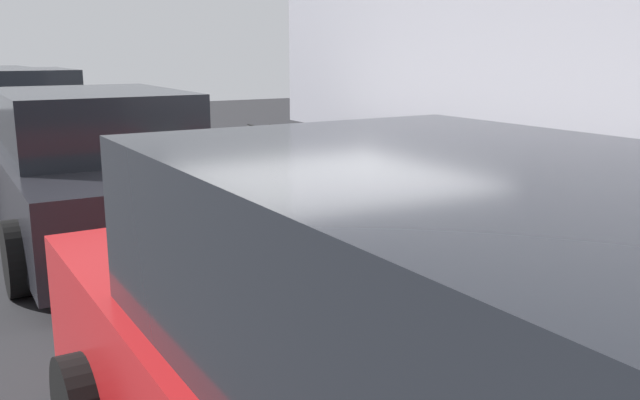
# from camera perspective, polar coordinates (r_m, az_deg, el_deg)

# --- Properties ---
(ground_plane) EXTENTS (40.00, 40.00, 0.00)m
(ground_plane) POSITION_cam_1_polar(r_m,az_deg,el_deg) (6.54, 0.77, -5.06)
(ground_plane) COLOR black
(sidewalk_curb) EXTENTS (18.00, 5.00, 0.14)m
(sidewalk_curb) POSITION_cam_1_polar(r_m,az_deg,el_deg) (8.04, 16.27, -1.68)
(sidewalk_curb) COLOR #ADA89E
(sidewalk_curb) RESTS_ON ground_plane
(suitcase_maroon_1) EXTENTS (0.49, 0.26, 0.88)m
(suitcase_maroon_1) POSITION_cam_1_polar(r_m,az_deg,el_deg) (4.67, 23.24, -7.46)
(suitcase_maroon_1) COLOR maroon
(suitcase_maroon_1) RESTS_ON sidewalk_curb
(suitcase_black_2) EXTENTS (0.50, 0.26, 1.02)m
(suitcase_black_2) POSITION_cam_1_polar(r_m,az_deg,el_deg) (5.10, 18.80, -4.94)
(suitcase_black_2) COLOR black
(suitcase_black_2) RESTS_ON sidewalk_curb
(suitcase_teal_3) EXTENTS (0.45, 0.29, 1.08)m
(suitcase_teal_3) POSITION_cam_1_polar(r_m,az_deg,el_deg) (5.45, 14.09, -3.35)
(suitcase_teal_3) COLOR #0F606B
(suitcase_teal_3) RESTS_ON sidewalk_curb
(suitcase_silver_4) EXTENTS (0.50, 0.27, 0.81)m
(suitcase_silver_4) POSITION_cam_1_polar(r_m,az_deg,el_deg) (5.83, 9.80, -2.12)
(suitcase_silver_4) COLOR #9EA0A8
(suitcase_silver_4) RESTS_ON sidewalk_curb
(suitcase_olive_5) EXTENTS (0.39, 0.26, 1.06)m
(suitcase_olive_5) POSITION_cam_1_polar(r_m,az_deg,el_deg) (6.23, 6.28, -1.06)
(suitcase_olive_5) COLOR #59601E
(suitcase_olive_5) RESTS_ON sidewalk_curb
(suitcase_navy_6) EXTENTS (0.37, 0.25, 0.58)m
(suitcase_navy_6) POSITION_cam_1_polar(r_m,az_deg,el_deg) (6.72, 4.66, -1.06)
(suitcase_navy_6) COLOR navy
(suitcase_navy_6) RESTS_ON sidewalk_curb
(suitcase_red_7) EXTENTS (0.47, 0.25, 0.76)m
(suitcase_red_7) POSITION_cam_1_polar(r_m,az_deg,el_deg) (7.12, 1.87, -0.07)
(suitcase_red_7) COLOR red
(suitcase_red_7) RESTS_ON sidewalk_curb
(suitcase_maroon_8) EXTENTS (0.49, 0.23, 0.88)m
(suitcase_maroon_8) POSITION_cam_1_polar(r_m,az_deg,el_deg) (7.62, -0.35, 0.98)
(suitcase_maroon_8) COLOR maroon
(suitcase_maroon_8) RESTS_ON sidewalk_curb
(suitcase_black_9) EXTENTS (0.37, 0.22, 0.70)m
(suitcase_black_9) POSITION_cam_1_polar(r_m,az_deg,el_deg) (8.06, -2.49, 1.68)
(suitcase_black_9) COLOR black
(suitcase_black_9) RESTS_ON sidewalk_curb
(suitcase_teal_10) EXTENTS (0.40, 0.22, 0.93)m
(suitcase_teal_10) POSITION_cam_1_polar(r_m,az_deg,el_deg) (8.51, -3.73, 2.43)
(suitcase_teal_10) COLOR #0F606B
(suitcase_teal_10) RESTS_ON sidewalk_curb
(suitcase_silver_11) EXTENTS (0.43, 0.21, 0.89)m
(suitcase_silver_11) POSITION_cam_1_polar(r_m,az_deg,el_deg) (8.96, -5.53, 2.55)
(suitcase_silver_11) COLOR #9EA0A8
(suitcase_silver_11) RESTS_ON sidewalk_curb
(fire_hydrant) EXTENTS (0.39, 0.21, 0.74)m
(fire_hydrant) POSITION_cam_1_polar(r_m,az_deg,el_deg) (9.85, -7.82, 3.94)
(fire_hydrant) COLOR #99999E
(fire_hydrant) RESTS_ON sidewalk_curb
(bollard_post) EXTENTS (0.14, 0.14, 0.73)m
(bollard_post) POSITION_cam_1_polar(r_m,az_deg,el_deg) (10.41, -9.97, 4.23)
(bollard_post) COLOR brown
(bollard_post) RESTS_ON sidewalk_curb
(parked_car_charcoal_1) EXTENTS (4.58, 2.08, 1.57)m
(parked_car_charcoal_1) POSITION_cam_1_polar(r_m,az_deg,el_deg) (7.45, -18.39, 2.33)
(parked_car_charcoal_1) COLOR black
(parked_car_charcoal_1) RESTS_ON ground_plane
(parked_car_white_2) EXTENTS (4.56, 2.06, 1.65)m
(parked_car_white_2) POSITION_cam_1_polar(r_m,az_deg,el_deg) (13.02, -23.64, 6.18)
(parked_car_white_2) COLOR silver
(parked_car_white_2) RESTS_ON ground_plane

